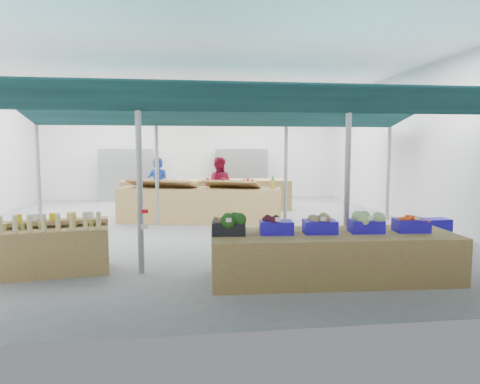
{
  "coord_description": "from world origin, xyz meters",
  "views": [
    {
      "loc": [
        -0.28,
        -11.03,
        2.03
      ],
      "look_at": [
        0.95,
        -1.6,
        1.07
      ],
      "focal_mm": 32.0,
      "sensor_mm": 36.0,
      "label": 1
    }
  ],
  "objects_px": {
    "veg_counter": "(332,256)",
    "fruit_counter": "(200,205)",
    "bottle_shelf": "(56,248)",
    "vendor_right": "(218,187)",
    "vendor_left": "(158,187)",
    "crate_stack": "(436,234)"
  },
  "relations": [
    {
      "from": "veg_counter",
      "to": "fruit_counter",
      "type": "height_order",
      "value": "fruit_counter"
    },
    {
      "from": "bottle_shelf",
      "to": "veg_counter",
      "type": "xyz_separation_m",
      "value": [
        4.39,
        -0.93,
        -0.04
      ]
    },
    {
      "from": "bottle_shelf",
      "to": "fruit_counter",
      "type": "distance_m",
      "value": 5.23
    },
    {
      "from": "bottle_shelf",
      "to": "vendor_right",
      "type": "relative_size",
      "value": 1.0
    },
    {
      "from": "bottle_shelf",
      "to": "veg_counter",
      "type": "height_order",
      "value": "bottle_shelf"
    },
    {
      "from": "fruit_counter",
      "to": "vendor_left",
      "type": "xyz_separation_m",
      "value": [
        -1.2,
        1.1,
        0.41
      ]
    },
    {
      "from": "crate_stack",
      "to": "bottle_shelf",
      "type": "bearing_deg",
      "value": -173.85
    },
    {
      "from": "crate_stack",
      "to": "vendor_left",
      "type": "distance_m",
      "value": 7.65
    },
    {
      "from": "bottle_shelf",
      "to": "vendor_right",
      "type": "bearing_deg",
      "value": 51.54
    },
    {
      "from": "veg_counter",
      "to": "vendor_right",
      "type": "xyz_separation_m",
      "value": [
        -1.25,
        6.6,
        0.52
      ]
    },
    {
      "from": "crate_stack",
      "to": "vendor_right",
      "type": "distance_m",
      "value": 6.38
    },
    {
      "from": "vendor_right",
      "to": "bottle_shelf",
      "type": "bearing_deg",
      "value": 73.04
    },
    {
      "from": "crate_stack",
      "to": "vendor_right",
      "type": "bearing_deg",
      "value": 129.6
    },
    {
      "from": "vendor_left",
      "to": "veg_counter",
      "type": "bearing_deg",
      "value": 126.81
    },
    {
      "from": "fruit_counter",
      "to": "vendor_left",
      "type": "bearing_deg",
      "value": 149.49
    },
    {
      "from": "crate_stack",
      "to": "veg_counter",
      "type": "bearing_deg",
      "value": -148.62
    },
    {
      "from": "veg_counter",
      "to": "fruit_counter",
      "type": "bearing_deg",
      "value": 111.43
    },
    {
      "from": "veg_counter",
      "to": "crate_stack",
      "type": "distance_m",
      "value": 3.28
    },
    {
      "from": "fruit_counter",
      "to": "veg_counter",
      "type": "bearing_deg",
      "value": -59.39
    },
    {
      "from": "veg_counter",
      "to": "crate_stack",
      "type": "xyz_separation_m",
      "value": [
        2.8,
        1.71,
        -0.06
      ]
    },
    {
      "from": "bottle_shelf",
      "to": "crate_stack",
      "type": "relative_size",
      "value": 2.87
    },
    {
      "from": "fruit_counter",
      "to": "vendor_right",
      "type": "relative_size",
      "value": 2.5
    }
  ]
}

